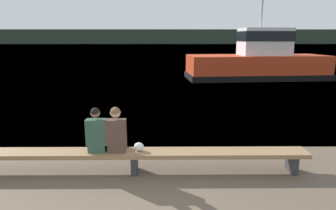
{
  "coord_description": "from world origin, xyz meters",
  "views": [
    {
      "loc": [
        0.55,
        -2.77,
        2.9
      ],
      "look_at": [
        0.63,
        6.35,
        0.84
      ],
      "focal_mm": 32.0,
      "sensor_mm": 36.0,
      "label": 1
    }
  ],
  "objects_px": {
    "bench_main": "(134,155)",
    "tugboat_red": "(258,63)",
    "person_right": "(116,132)",
    "person_left": "(97,133)",
    "shopping_bag": "(139,147)"
  },
  "relations": [
    {
      "from": "person_left",
      "to": "shopping_bag",
      "type": "height_order",
      "value": "person_left"
    },
    {
      "from": "bench_main",
      "to": "tugboat_red",
      "type": "relative_size",
      "value": 0.74
    },
    {
      "from": "bench_main",
      "to": "shopping_bag",
      "type": "relative_size",
      "value": 35.48
    },
    {
      "from": "person_left",
      "to": "bench_main",
      "type": "bearing_deg",
      "value": -0.6
    },
    {
      "from": "bench_main",
      "to": "person_left",
      "type": "height_order",
      "value": "person_left"
    },
    {
      "from": "person_right",
      "to": "tugboat_red",
      "type": "height_order",
      "value": "tugboat_red"
    },
    {
      "from": "shopping_bag",
      "to": "person_left",
      "type": "bearing_deg",
      "value": -179.12
    },
    {
      "from": "person_left",
      "to": "tugboat_red",
      "type": "bearing_deg",
      "value": 62.15
    },
    {
      "from": "bench_main",
      "to": "person_left",
      "type": "xyz_separation_m",
      "value": [
        -0.79,
        0.01,
        0.49
      ]
    },
    {
      "from": "person_left",
      "to": "shopping_bag",
      "type": "distance_m",
      "value": 0.95
    },
    {
      "from": "bench_main",
      "to": "person_left",
      "type": "bearing_deg",
      "value": 179.4
    },
    {
      "from": "person_right",
      "to": "tugboat_red",
      "type": "xyz_separation_m",
      "value": [
        7.67,
        15.32,
        0.21
      ]
    },
    {
      "from": "shopping_bag",
      "to": "tugboat_red",
      "type": "bearing_deg",
      "value": 64.81
    },
    {
      "from": "person_left",
      "to": "tugboat_red",
      "type": "distance_m",
      "value": 17.33
    },
    {
      "from": "tugboat_red",
      "to": "bench_main",
      "type": "bearing_deg",
      "value": 149.67
    }
  ]
}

